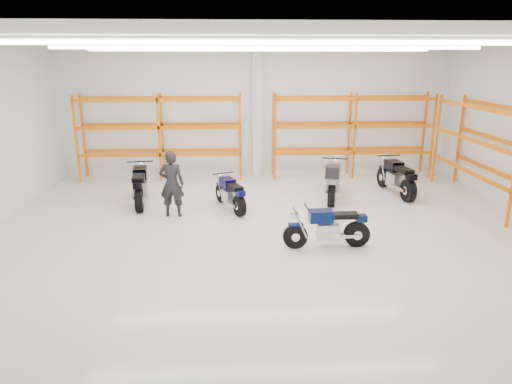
{
  "coord_description": "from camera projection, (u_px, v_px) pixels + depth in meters",
  "views": [
    {
      "loc": [
        -0.87,
        -10.59,
        4.15
      ],
      "look_at": [
        -0.3,
        0.5,
        0.89
      ],
      "focal_mm": 32.0,
      "sensor_mm": 36.0,
      "label": 1
    }
  ],
  "objects": [
    {
      "name": "ground",
      "position": [
        269.0,
        232.0,
        11.36
      ],
      "size": [
        14.0,
        14.0,
        0.0
      ],
      "primitive_type": "plane",
      "color": "silver",
      "rests_on": "ground"
    },
    {
      "name": "room_shell",
      "position": [
        270.0,
        98.0,
        10.46
      ],
      "size": [
        14.02,
        12.02,
        4.51
      ],
      "color": "white",
      "rests_on": "ground"
    },
    {
      "name": "motorcycle_main",
      "position": [
        331.0,
        228.0,
        10.31
      ],
      "size": [
        2.0,
        0.66,
        0.98
      ],
      "color": "black",
      "rests_on": "ground"
    },
    {
      "name": "motorcycle_back_a",
      "position": [
        140.0,
        186.0,
        13.37
      ],
      "size": [
        0.78,
        2.36,
        1.16
      ],
      "color": "black",
      "rests_on": "ground"
    },
    {
      "name": "motorcycle_back_b",
      "position": [
        231.0,
        194.0,
        12.89
      ],
      "size": [
        0.95,
        1.86,
        0.96
      ],
      "color": "black",
      "rests_on": "ground"
    },
    {
      "name": "motorcycle_back_c",
      "position": [
        333.0,
        181.0,
        13.72
      ],
      "size": [
        1.04,
        2.42,
        1.26
      ],
      "color": "black",
      "rests_on": "ground"
    },
    {
      "name": "motorcycle_back_d",
      "position": [
        397.0,
        178.0,
        14.27
      ],
      "size": [
        0.78,
        2.35,
        1.16
      ],
      "color": "black",
      "rests_on": "ground"
    },
    {
      "name": "standing_man",
      "position": [
        172.0,
        184.0,
        12.24
      ],
      "size": [
        0.69,
        0.48,
        1.82
      ],
      "primitive_type": "imported",
      "rotation": [
        0.0,
        0.0,
        3.08
      ],
      "color": "black",
      "rests_on": "ground"
    },
    {
      "name": "structural_column",
      "position": [
        257.0,
        114.0,
        16.3
      ],
      "size": [
        0.32,
        0.32,
        4.5
      ],
      "primitive_type": "cube",
      "color": "white",
      "rests_on": "ground"
    },
    {
      "name": "pallet_racking_back_left",
      "position": [
        160.0,
        129.0,
        15.94
      ],
      "size": [
        5.67,
        0.87,
        3.0
      ],
      "color": "#F96805",
      "rests_on": "ground"
    },
    {
      "name": "pallet_racking_back_right",
      "position": [
        352.0,
        127.0,
        16.28
      ],
      "size": [
        5.67,
        0.87,
        3.0
      ],
      "color": "#F96805",
      "rests_on": "ground"
    }
  ]
}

